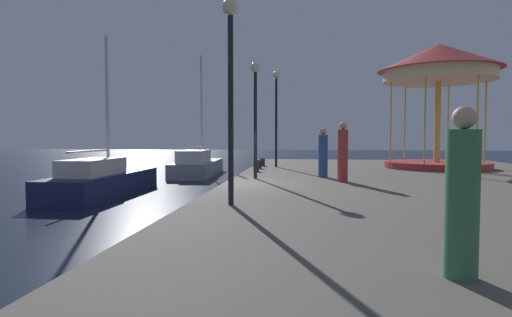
{
  "coord_description": "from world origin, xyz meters",
  "views": [
    {
      "loc": [
        2.6,
        -13.4,
        2.29
      ],
      "look_at": [
        0.69,
        3.09,
        1.43
      ],
      "focal_mm": 29.61,
      "sensor_mm": 36.0,
      "label": 1
    }
  ],
  "objects_px": {
    "sailboat_navy": "(102,181)",
    "bollard_south": "(256,167)",
    "bollard_center": "(259,164)",
    "person_mid_promenade": "(343,154)",
    "lamp_post_mid_promenade": "(255,99)",
    "lamp_post_far_end": "(276,102)",
    "person_by_the_water": "(462,198)",
    "lamp_post_near_edge": "(231,65)",
    "sailboat_grey": "(197,165)",
    "carousel": "(439,74)",
    "bollard_north": "(263,162)",
    "person_far_corner": "(323,154)"
  },
  "relations": [
    {
      "from": "lamp_post_mid_promenade",
      "to": "person_mid_promenade",
      "type": "xyz_separation_m",
      "value": [
        2.99,
        -0.73,
        -1.9
      ]
    },
    {
      "from": "lamp_post_far_end",
      "to": "person_far_corner",
      "type": "bearing_deg",
      "value": -67.47
    },
    {
      "from": "carousel",
      "to": "bollard_north",
      "type": "xyz_separation_m",
      "value": [
        -8.35,
        0.5,
        -4.21
      ]
    },
    {
      "from": "person_by_the_water",
      "to": "person_mid_promenade",
      "type": "relative_size",
      "value": 0.92
    },
    {
      "from": "sailboat_navy",
      "to": "lamp_post_mid_promenade",
      "type": "xyz_separation_m",
      "value": [
        6.08,
        -0.64,
        3.04
      ]
    },
    {
      "from": "lamp_post_far_end",
      "to": "person_mid_promenade",
      "type": "bearing_deg",
      "value": -67.97
    },
    {
      "from": "lamp_post_mid_promenade",
      "to": "person_far_corner",
      "type": "xyz_separation_m",
      "value": [
        2.41,
        0.82,
        -1.98
      ]
    },
    {
      "from": "person_far_corner",
      "to": "bollard_center",
      "type": "bearing_deg",
      "value": 125.32
    },
    {
      "from": "bollard_north",
      "to": "person_far_corner",
      "type": "distance_m",
      "value": 6.33
    },
    {
      "from": "person_by_the_water",
      "to": "bollard_center",
      "type": "bearing_deg",
      "value": 104.08
    },
    {
      "from": "sailboat_navy",
      "to": "lamp_post_far_end",
      "type": "xyz_separation_m",
      "value": [
        6.42,
        5.18,
        3.38
      ]
    },
    {
      "from": "sailboat_navy",
      "to": "bollard_center",
      "type": "height_order",
      "value": "sailboat_navy"
    },
    {
      "from": "lamp_post_near_edge",
      "to": "carousel",
      "type": "bearing_deg",
      "value": 56.42
    },
    {
      "from": "sailboat_navy",
      "to": "person_by_the_water",
      "type": "relative_size",
      "value": 3.67
    },
    {
      "from": "sailboat_navy",
      "to": "lamp_post_near_edge",
      "type": "height_order",
      "value": "sailboat_navy"
    },
    {
      "from": "sailboat_grey",
      "to": "carousel",
      "type": "relative_size",
      "value": 1.26
    },
    {
      "from": "person_far_corner",
      "to": "lamp_post_far_end",
      "type": "bearing_deg",
      "value": 112.53
    },
    {
      "from": "sailboat_navy",
      "to": "bollard_south",
      "type": "height_order",
      "value": "sailboat_navy"
    },
    {
      "from": "bollard_center",
      "to": "person_mid_promenade",
      "type": "bearing_deg",
      "value": -58.46
    },
    {
      "from": "person_by_the_water",
      "to": "person_far_corner",
      "type": "height_order",
      "value": "person_by_the_water"
    },
    {
      "from": "sailboat_navy",
      "to": "lamp_post_far_end",
      "type": "relative_size",
      "value": 1.42
    },
    {
      "from": "bollard_north",
      "to": "person_by_the_water",
      "type": "distance_m",
      "value": 17.15
    },
    {
      "from": "bollard_center",
      "to": "bollard_north",
      "type": "xyz_separation_m",
      "value": [
        -0.0,
        1.68,
        0.0
      ]
    },
    {
      "from": "sailboat_navy",
      "to": "bollard_south",
      "type": "xyz_separation_m",
      "value": [
        5.75,
        2.46,
        0.42
      ]
    },
    {
      "from": "sailboat_grey",
      "to": "bollard_north",
      "type": "bearing_deg",
      "value": -35.75
    },
    {
      "from": "bollard_north",
      "to": "person_mid_promenade",
      "type": "height_order",
      "value": "person_mid_promenade"
    },
    {
      "from": "lamp_post_far_end",
      "to": "bollard_center",
      "type": "distance_m",
      "value": 3.22
    },
    {
      "from": "bollard_center",
      "to": "lamp_post_far_end",
      "type": "bearing_deg",
      "value": 54.97
    },
    {
      "from": "person_by_the_water",
      "to": "lamp_post_mid_promenade",
      "type": "bearing_deg",
      "value": 108.25
    },
    {
      "from": "bollard_center",
      "to": "person_far_corner",
      "type": "xyz_separation_m",
      "value": [
        2.8,
        -3.95,
        0.64
      ]
    },
    {
      "from": "bollard_north",
      "to": "person_by_the_water",
      "type": "relative_size",
      "value": 0.22
    },
    {
      "from": "carousel",
      "to": "person_mid_promenade",
      "type": "bearing_deg",
      "value": -126.62
    },
    {
      "from": "lamp_post_far_end",
      "to": "bollard_center",
      "type": "relative_size",
      "value": 11.69
    },
    {
      "from": "lamp_post_far_end",
      "to": "person_by_the_water",
      "type": "bearing_deg",
      "value": -79.28
    },
    {
      "from": "lamp_post_far_end",
      "to": "bollard_south",
      "type": "bearing_deg",
      "value": -103.84
    },
    {
      "from": "sailboat_navy",
      "to": "lamp_post_mid_promenade",
      "type": "height_order",
      "value": "sailboat_navy"
    },
    {
      "from": "lamp_post_mid_promenade",
      "to": "person_mid_promenade",
      "type": "height_order",
      "value": "lamp_post_mid_promenade"
    },
    {
      "from": "bollard_south",
      "to": "person_mid_promenade",
      "type": "height_order",
      "value": "person_mid_promenade"
    },
    {
      "from": "carousel",
      "to": "sailboat_grey",
      "type": "bearing_deg",
      "value": 164.3
    },
    {
      "from": "lamp_post_far_end",
      "to": "sailboat_navy",
      "type": "bearing_deg",
      "value": -141.14
    },
    {
      "from": "bollard_center",
      "to": "bollard_south",
      "type": "bearing_deg",
      "value": -87.96
    },
    {
      "from": "bollard_center",
      "to": "person_by_the_water",
      "type": "relative_size",
      "value": 0.22
    },
    {
      "from": "lamp_post_near_edge",
      "to": "bollard_north",
      "type": "height_order",
      "value": "lamp_post_near_edge"
    },
    {
      "from": "lamp_post_near_edge",
      "to": "bollard_north",
      "type": "distance_m",
      "value": 12.6
    },
    {
      "from": "bollard_south",
      "to": "lamp_post_near_edge",
      "type": "bearing_deg",
      "value": -86.95
    },
    {
      "from": "carousel",
      "to": "bollard_center",
      "type": "bearing_deg",
      "value": -171.98
    },
    {
      "from": "bollard_south",
      "to": "person_far_corner",
      "type": "relative_size",
      "value": 0.22
    },
    {
      "from": "sailboat_navy",
      "to": "person_by_the_water",
      "type": "bearing_deg",
      "value": -49.03
    },
    {
      "from": "lamp_post_near_edge",
      "to": "person_far_corner",
      "type": "distance_m",
      "value": 7.34
    },
    {
      "from": "bollard_north",
      "to": "lamp_post_far_end",
      "type": "bearing_deg",
      "value": -41.14
    }
  ]
}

